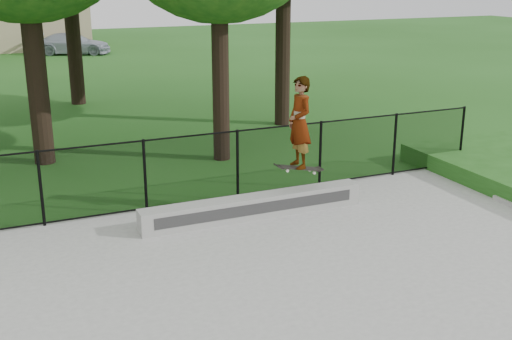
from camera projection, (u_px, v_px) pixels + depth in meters
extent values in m
cube|color=#9A9A96|center=(254.00, 206.00, 12.65)|extent=(4.60, 0.40, 0.44)
imported|color=#A2AAB8|center=(73.00, 44.00, 37.70)|extent=(4.28, 3.03, 1.24)
cube|color=black|center=(299.00, 168.00, 12.76)|extent=(0.83, 0.23, 0.18)
imported|color=#C2DEFF|center=(300.00, 123.00, 12.49)|extent=(0.43, 0.66, 1.81)
cylinder|color=black|center=(41.00, 188.00, 12.07)|extent=(0.06, 0.06, 1.50)
cylinder|color=black|center=(145.00, 175.00, 12.83)|extent=(0.06, 0.06, 1.50)
cylinder|color=black|center=(238.00, 164.00, 13.60)|extent=(0.06, 0.06, 1.50)
cylinder|color=black|center=(320.00, 154.00, 14.36)|extent=(0.06, 0.06, 1.50)
cylinder|color=black|center=(395.00, 144.00, 15.12)|extent=(0.06, 0.06, 1.50)
cylinder|color=black|center=(462.00, 136.00, 15.89)|extent=(0.06, 0.06, 1.50)
cylinder|color=black|center=(143.00, 141.00, 12.62)|extent=(16.00, 0.04, 0.04)
cylinder|color=black|center=(147.00, 208.00, 13.04)|extent=(16.00, 0.04, 0.04)
cube|color=black|center=(145.00, 175.00, 12.83)|extent=(16.00, 0.01, 1.50)
cylinder|color=black|center=(220.00, 68.00, 16.15)|extent=(0.44, 0.44, 4.75)
cylinder|color=black|center=(283.00, 39.00, 19.90)|extent=(0.44, 0.44, 5.43)
cylinder|color=black|center=(73.00, 31.00, 23.07)|extent=(0.44, 0.44, 5.27)
cylinder|color=black|center=(36.00, 70.00, 15.82)|extent=(0.44, 0.44, 4.80)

